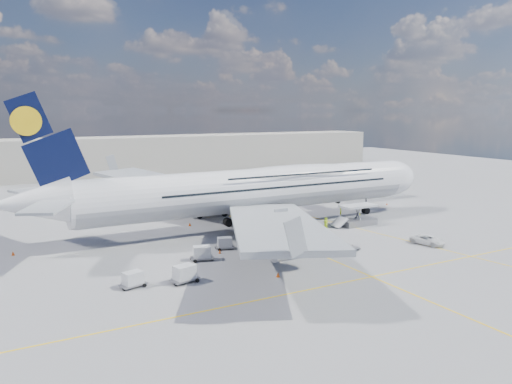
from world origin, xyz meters
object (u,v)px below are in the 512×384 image
crew_tug (312,242)px  cone_wing_right_outer (278,275)px  crew_van (326,223)px  jet_bridge (350,172)px  cone_wing_right_inner (220,252)px  catering_truck_inner (210,206)px  dolly_row_b (202,253)px  dolly_nose_far (323,243)px  crew_loader (359,215)px  cone_tail (13,253)px  dolly_row_c (225,243)px  dolly_nose_near (349,248)px  crew_wing (279,253)px  cargo_loader (357,218)px  airliner (257,189)px  dolly_row_a (185,273)px  crew_nose (341,212)px  service_van (428,240)px  dolly_back (133,279)px  catering_truck_outer (121,202)px  baggage_tug (274,251)px  cone_nose (387,204)px  cone_wing_left_inner (190,224)px  cone_wing_left_outer (175,212)px

crew_tug → cone_wing_right_outer: (-11.66, -9.30, -0.44)m
crew_van → crew_tug: 12.60m
jet_bridge → cone_wing_right_inner: 48.19m
catering_truck_inner → cone_wing_right_inner: (-8.89, -24.14, -1.87)m
dolly_row_b → dolly_nose_far: size_ratio=1.10×
crew_loader → cone_tail: 59.09m
dolly_row_c → cone_wing_right_outer: (0.45, -14.52, -0.65)m
dolly_nose_near → crew_wing: size_ratio=1.99×
crew_wing → cone_tail: size_ratio=2.78×
cargo_loader → cone_wing_right_outer: bearing=-147.2°
airliner → cargo_loader: bearing=-23.2°
dolly_row_a → crew_nose: bearing=14.8°
dolly_nose_near → cone_wing_right_outer: size_ratio=5.41×
service_van → cone_wing_right_outer: (-27.94, -1.94, -0.42)m
dolly_nose_near → crew_wing: (-11.26, 1.13, 0.52)m
crew_loader → cone_wing_right_inner: (-32.70, -8.32, -0.53)m
dolly_back → cargo_loader: bearing=-0.7°
cargo_loader → catering_truck_outer: (-33.91, 33.36, 0.65)m
crew_van → cone_wing_right_inner: 23.30m
airliner → cargo_loader: airliner is taller
crew_nose → crew_wing: crew_wing is taller
crew_tug → catering_truck_outer: bearing=93.5°
dolly_nose_near → baggage_tug: bearing=-174.2°
crew_van → cone_nose: size_ratio=4.07×
jet_bridge → crew_wing: size_ratio=10.89×
dolly_nose_near → dolly_row_b: bearing=-176.1°
catering_truck_outer → dolly_nose_near: bearing=-43.3°
cone_nose → dolly_row_c: bearing=-162.0°
jet_bridge → dolly_row_c: size_ratio=6.04×
dolly_row_b → crew_loader: dolly_row_b is taller
service_van → crew_wing: bearing=155.6°
dolly_back → crew_loader: bearing=2.3°
dolly_nose_far → crew_nose: crew_nose is taller
cone_wing_right_inner → cone_wing_right_outer: bearing=-81.0°
crew_loader → jet_bridge: bearing=115.1°
dolly_nose_near → cone_tail: (-43.62, 20.65, -0.05)m
airliner → crew_loader: bearing=-9.4°
cone_wing_left_inner → baggage_tug: bearing=-81.0°
airliner → dolly_nose_far: 16.72m
baggage_tug → crew_tug: (7.54, 1.36, 0.01)m
service_van → crew_nose: crew_nose is taller
catering_truck_inner → cone_wing_left_inner: (-6.41, -5.84, -1.82)m
crew_van → baggage_tug: bearing=111.5°
service_van → catering_truck_inner: bearing=107.5°
catering_truck_outer → cone_tail: (-21.33, -24.76, -1.60)m
dolly_row_b → crew_wing: dolly_row_b is taller
cone_nose → cone_wing_right_outer: (-45.45, -29.44, 0.07)m
baggage_tug → cone_wing_left_outer: bearing=110.9°
airliner → baggage_tug: (-6.36, -16.58, -6.13)m
dolly_nose_far → service_van: bearing=-40.7°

